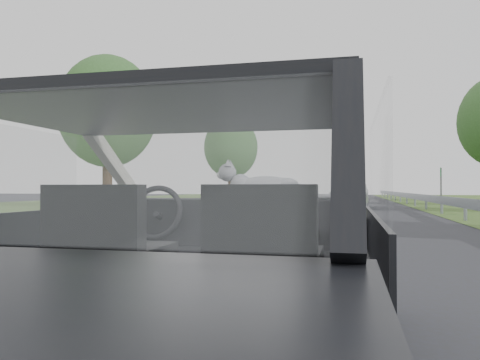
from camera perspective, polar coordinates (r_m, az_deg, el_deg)
The scene contains 10 objects.
subject_car at distance 2.54m, azimuth -4.89°, elevation -8.86°, with size 1.80×4.00×1.45m, color black.
dashboard at distance 3.13m, azimuth -1.31°, elevation -5.07°, with size 1.58×0.45×0.30m, color black.
driver_seat at distance 2.42m, azimuth -16.15°, elevation -5.53°, with size 0.50×0.72×0.42m, color black.
passenger_seat at distance 2.15m, azimuth 2.92°, elevation -6.16°, with size 0.50×0.72×0.42m, color black.
steering_wheel at distance 2.97m, azimuth -10.25°, elevation -3.92°, with size 0.36×0.36×0.04m, color black.
cat at distance 3.10m, azimuth 3.19°, elevation -0.74°, with size 0.59×0.18×0.26m, color #97989A.
other_car at distance 24.52m, azimuth 13.19°, elevation -1.86°, with size 1.60×4.05×1.33m, color silver.
highway_sign at distance 30.55m, azimuth 23.30°, elevation -0.74°, with size 0.09×0.91×2.27m, color #0F722E.
tree_5 at distance 26.50m, azimuth -15.84°, elevation 5.49°, with size 5.31×5.31×8.04m, color #325626, non-canonical shape.
tree_6 at distance 39.54m, azimuth -1.12°, elevation 2.52°, with size 4.55×4.55×6.90m, color #325626, non-canonical shape.
Camera 1 is at (0.78, -2.39, 1.08)m, focal length 35.00 mm.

